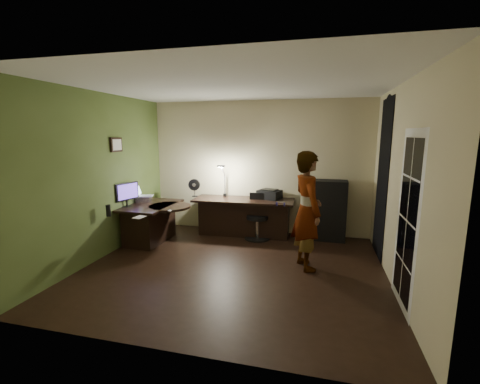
% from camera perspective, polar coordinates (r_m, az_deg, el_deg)
% --- Properties ---
extents(floor, '(4.50, 4.00, 0.01)m').
position_cam_1_polar(floor, '(5.07, -1.26, -13.42)').
color(floor, black).
rests_on(floor, ground).
extents(ceiling, '(4.50, 4.00, 0.01)m').
position_cam_1_polar(ceiling, '(4.69, -1.39, 18.50)').
color(ceiling, silver).
rests_on(ceiling, floor).
extents(wall_back, '(4.50, 0.01, 2.70)m').
position_cam_1_polar(wall_back, '(6.64, 3.26, 4.35)').
color(wall_back, '#C7BB8E').
rests_on(wall_back, floor).
extents(wall_front, '(4.50, 0.01, 2.70)m').
position_cam_1_polar(wall_front, '(2.85, -12.05, -3.87)').
color(wall_front, '#C7BB8E').
rests_on(wall_front, floor).
extents(wall_left, '(0.01, 4.00, 2.70)m').
position_cam_1_polar(wall_left, '(5.72, -23.71, 2.54)').
color(wall_left, '#C7BB8E').
rests_on(wall_left, floor).
extents(wall_right, '(0.01, 4.00, 2.70)m').
position_cam_1_polar(wall_right, '(4.65, 26.59, 0.72)').
color(wall_right, '#C7BB8E').
rests_on(wall_right, floor).
extents(green_wall_overlay, '(0.00, 4.00, 2.70)m').
position_cam_1_polar(green_wall_overlay, '(5.71, -23.59, 2.54)').
color(green_wall_overlay, '#4B6029').
rests_on(green_wall_overlay, floor).
extents(arched_doorway, '(0.01, 0.90, 2.60)m').
position_cam_1_polar(arched_doorway, '(5.77, 23.99, 2.08)').
color(arched_doorway, black).
rests_on(arched_doorway, floor).
extents(french_door, '(0.02, 0.92, 2.10)m').
position_cam_1_polar(french_door, '(4.18, 27.60, -4.55)').
color(french_door, white).
rests_on(french_door, floor).
extents(framed_picture, '(0.04, 0.30, 0.25)m').
position_cam_1_polar(framed_picture, '(6.02, -21.17, 7.85)').
color(framed_picture, black).
rests_on(framed_picture, wall_left).
extents(desk_left, '(0.80, 1.27, 0.72)m').
position_cam_1_polar(desk_left, '(6.37, -15.37, -5.33)').
color(desk_left, black).
rests_on(desk_left, floor).
extents(desk_right, '(2.02, 0.76, 0.75)m').
position_cam_1_polar(desk_right, '(6.50, 0.62, -4.52)').
color(desk_right, black).
rests_on(desk_right, floor).
extents(cabinet, '(0.79, 0.41, 1.17)m').
position_cam_1_polar(cabinet, '(6.43, 14.93, -3.12)').
color(cabinet, black).
rests_on(cabinet, floor).
extents(laptop_stand, '(0.32, 0.29, 0.11)m').
position_cam_1_polar(laptop_stand, '(6.60, -16.72, -1.25)').
color(laptop_stand, silver).
rests_on(laptop_stand, desk_left).
extents(laptop, '(0.38, 0.37, 0.21)m').
position_cam_1_polar(laptop, '(6.55, -16.50, 0.17)').
color(laptop, silver).
rests_on(laptop, laptop_stand).
extents(monitor, '(0.23, 0.51, 0.33)m').
position_cam_1_polar(monitor, '(6.22, -19.53, -1.06)').
color(monitor, black).
rests_on(monitor, desk_left).
extents(mouse, '(0.09, 0.11, 0.04)m').
position_cam_1_polar(mouse, '(5.67, -12.41, -3.29)').
color(mouse, silver).
rests_on(mouse, desk_left).
extents(phone, '(0.13, 0.16, 0.01)m').
position_cam_1_polar(phone, '(6.36, -13.03, -1.96)').
color(phone, black).
rests_on(phone, desk_left).
extents(pen, '(0.09, 0.10, 0.01)m').
position_cam_1_polar(pen, '(6.42, -17.27, -2.05)').
color(pen, black).
rests_on(pen, desk_left).
extents(speaker, '(0.09, 0.09, 0.19)m').
position_cam_1_polar(speaker, '(5.65, -22.36, -3.08)').
color(speaker, black).
rests_on(speaker, desk_left).
extents(notepad, '(0.16, 0.21, 0.01)m').
position_cam_1_polar(notepad, '(5.42, -17.47, -4.29)').
color(notepad, silver).
rests_on(notepad, desk_left).
extents(desk_fan, '(0.26, 0.16, 0.37)m').
position_cam_1_polar(desk_fan, '(6.72, -8.08, 0.76)').
color(desk_fan, black).
rests_on(desk_fan, desk_right).
extents(headphones, '(0.18, 0.08, 0.08)m').
position_cam_1_polar(headphones, '(5.85, 7.24, -2.08)').
color(headphones, navy).
rests_on(headphones, desk_right).
extents(printer, '(0.52, 0.45, 0.19)m').
position_cam_1_polar(printer, '(6.47, 5.26, -0.36)').
color(printer, black).
rests_on(printer, desk_right).
extents(desk_lamp, '(0.29, 0.37, 0.73)m').
position_cam_1_polar(desk_lamp, '(6.65, -2.72, 2.30)').
color(desk_lamp, black).
rests_on(desk_lamp, desk_right).
extents(office_chair, '(0.53, 0.53, 0.88)m').
position_cam_1_polar(office_chair, '(6.26, 3.12, -4.46)').
color(office_chair, black).
rests_on(office_chair, floor).
extents(person, '(0.65, 0.76, 1.79)m').
position_cam_1_polar(person, '(4.93, 11.84, -3.29)').
color(person, '#D8A88C').
rests_on(person, floor).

